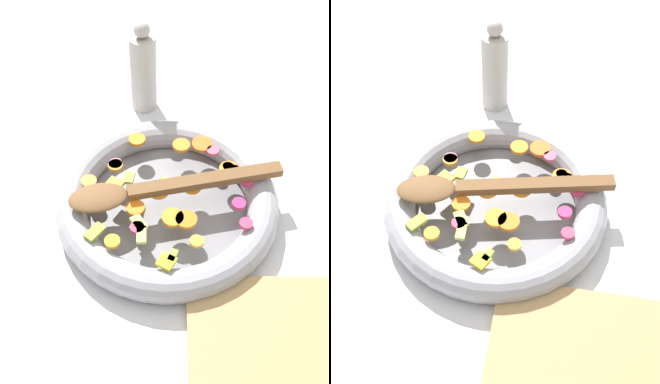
{
  "view_description": "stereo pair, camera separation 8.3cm",
  "coord_description": "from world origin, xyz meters",
  "views": [
    {
      "loc": [
        -0.0,
        0.52,
        0.69
      ],
      "look_at": [
        0.0,
        0.0,
        0.05
      ],
      "focal_mm": 50.0,
      "sensor_mm": 36.0,
      "label": 1
    },
    {
      "loc": [
        -0.09,
        0.52,
        0.69
      ],
      "look_at": [
        0.0,
        0.0,
        0.05
      ],
      "focal_mm": 50.0,
      "sensor_mm": 36.0,
      "label": 2
    }
  ],
  "objects": [
    {
      "name": "skillet",
      "position": [
        0.0,
        0.0,
        0.02
      ],
      "size": [
        0.35,
        0.35,
        0.05
      ],
      "color": "slate",
      "rests_on": "ground_plane"
    },
    {
      "name": "pepper_mill",
      "position": [
        0.04,
        -0.26,
        0.08
      ],
      "size": [
        0.05,
        0.05,
        0.18
      ],
      "color": "#B2ADA3",
      "rests_on": "ground_plane"
    },
    {
      "name": "ground_plane",
      "position": [
        0.0,
        0.0,
        0.0
      ],
      "size": [
        4.0,
        4.0,
        0.0
      ],
      "primitive_type": "plane",
      "color": "silver"
    },
    {
      "name": "chopped_vegetables",
      "position": [
        -0.01,
        -0.0,
        0.05
      ],
      "size": [
        0.28,
        0.27,
        0.01
      ],
      "color": "orange",
      "rests_on": "skillet"
    },
    {
      "name": "cutting_board",
      "position": [
        -0.16,
        0.23,
        0.01
      ],
      "size": [
        0.26,
        0.2,
        0.02
      ],
      "color": "tan",
      "rests_on": "ground_plane"
    },
    {
      "name": "wooden_spoon",
      "position": [
        0.02,
        0.0,
        0.06
      ],
      "size": [
        0.34,
        0.11,
        0.01
      ],
      "color": "brown",
      "rests_on": "chopped_vegetables"
    }
  ]
}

